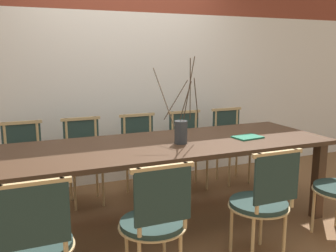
% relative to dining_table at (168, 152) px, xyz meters
% --- Properties ---
extents(ground_plane, '(16.00, 16.00, 0.00)m').
position_rel_dining_table_xyz_m(ground_plane, '(0.00, 0.00, -0.69)').
color(ground_plane, brown).
extents(wall_rear, '(12.00, 0.06, 3.20)m').
position_rel_dining_table_xyz_m(wall_rear, '(0.00, 1.38, 0.91)').
color(wall_rear, white).
rests_on(wall_rear, ground_plane).
extents(dining_table, '(2.96, 1.02, 0.78)m').
position_rel_dining_table_xyz_m(dining_table, '(0.00, 0.00, 0.00)').
color(dining_table, '#422B1C').
rests_on(dining_table, ground_plane).
extents(chair_near_leftend, '(0.46, 0.46, 0.89)m').
position_rel_dining_table_xyz_m(chair_near_leftend, '(-1.18, -0.83, -0.21)').
color(chair_near_leftend, '#233833').
rests_on(chair_near_leftend, ground_plane).
extents(chair_near_left, '(0.46, 0.46, 0.89)m').
position_rel_dining_table_xyz_m(chair_near_left, '(-0.44, -0.83, -0.21)').
color(chair_near_left, '#233833').
rests_on(chair_near_left, ground_plane).
extents(chair_near_center, '(0.46, 0.46, 0.89)m').
position_rel_dining_table_xyz_m(chair_near_center, '(0.41, -0.83, -0.21)').
color(chair_near_center, '#233833').
rests_on(chair_near_center, ground_plane).
extents(chair_far_leftend, '(0.46, 0.46, 0.89)m').
position_rel_dining_table_xyz_m(chair_far_leftend, '(-1.19, 0.83, -0.21)').
color(chair_far_leftend, '#233833').
rests_on(chair_far_leftend, ground_plane).
extents(chair_far_left, '(0.46, 0.46, 0.89)m').
position_rel_dining_table_xyz_m(chair_far_left, '(-0.59, 0.83, -0.21)').
color(chair_far_left, '#233833').
rests_on(chair_far_left, ground_plane).
extents(chair_far_center, '(0.46, 0.46, 0.89)m').
position_rel_dining_table_xyz_m(chair_far_center, '(0.03, 0.83, -0.21)').
color(chair_far_center, '#233833').
rests_on(chair_far_center, ground_plane).
extents(chair_far_right, '(0.46, 0.46, 0.89)m').
position_rel_dining_table_xyz_m(chair_far_right, '(0.62, 0.83, -0.21)').
color(chair_far_right, '#233833').
rests_on(chair_far_right, ground_plane).
extents(chair_far_rightend, '(0.46, 0.46, 0.89)m').
position_rel_dining_table_xyz_m(chair_far_rightend, '(1.20, 0.83, -0.21)').
color(chair_far_rightend, '#233833').
rests_on(chair_far_rightend, ground_plane).
extents(vase_centerpiece, '(0.39, 0.36, 0.75)m').
position_rel_dining_table_xyz_m(vase_centerpiece, '(0.09, -0.07, 0.21)').
color(vase_centerpiece, '#33383D').
rests_on(vase_centerpiece, dining_table).
extents(book_stack, '(0.28, 0.21, 0.01)m').
position_rel_dining_table_xyz_m(book_stack, '(0.76, -0.12, 0.09)').
color(book_stack, '#1E6B4C').
rests_on(book_stack, dining_table).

